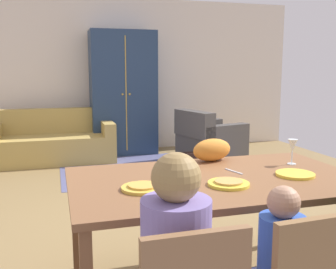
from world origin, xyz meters
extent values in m
cube|color=olive|center=(0.00, 0.42, -0.01)|extent=(6.83, 6.04, 0.02)
cube|color=beige|center=(0.00, 3.49, 1.35)|extent=(6.83, 0.10, 2.70)
cube|color=brown|center=(-0.04, -1.36, 0.74)|extent=(1.86, 1.09, 0.04)
cube|color=brown|center=(-0.90, -0.88, 0.36)|extent=(0.06, 0.06, 0.72)
cube|color=brown|center=(0.83, -0.88, 0.36)|extent=(0.06, 0.06, 0.72)
cylinder|color=gold|center=(-0.55, -1.48, 0.77)|extent=(0.25, 0.25, 0.02)
cylinder|color=gold|center=(-0.55, -1.48, 0.78)|extent=(0.17, 0.17, 0.01)
cylinder|color=yellow|center=(-0.04, -1.54, 0.77)|extent=(0.25, 0.25, 0.02)
cylinder|color=tan|center=(-0.04, -1.54, 0.78)|extent=(0.17, 0.17, 0.01)
cylinder|color=yellow|center=(0.48, -1.46, 0.77)|extent=(0.25, 0.25, 0.02)
cylinder|color=silver|center=(0.63, -1.18, 0.76)|extent=(0.06, 0.06, 0.01)
cylinder|color=silver|center=(0.63, -1.18, 0.81)|extent=(0.01, 0.01, 0.09)
cone|color=silver|center=(0.63, -1.18, 0.90)|extent=(0.07, 0.07, 0.09)
cube|color=silver|center=(-0.31, -1.41, 0.76)|extent=(0.03, 0.15, 0.01)
cube|color=silver|center=(0.13, -1.26, 0.76)|extent=(0.06, 0.17, 0.01)
cylinder|color=#8271B9|center=(-0.55, -2.13, 0.68)|extent=(0.30, 0.30, 0.46)
sphere|color=olive|center=(-0.55, -2.13, 1.00)|extent=(0.21, 0.21, 0.21)
cube|color=olive|center=(-0.02, -2.38, 0.66)|extent=(0.42, 0.06, 0.42)
cylinder|color=blue|center=(-0.04, -2.13, 0.62)|extent=(0.22, 0.22, 0.33)
sphere|color=tan|center=(-0.04, -2.13, 0.85)|extent=(0.15, 0.15, 0.15)
ellipsoid|color=orange|center=(0.11, -0.92, 0.84)|extent=(0.35, 0.22, 0.17)
cube|color=#535580|center=(0.31, 1.94, 0.00)|extent=(2.60, 1.80, 0.01)
cube|color=tan|center=(-1.06, 2.74, 0.21)|extent=(1.89, 0.84, 0.42)
cube|color=tan|center=(-1.06, 3.08, 0.62)|extent=(1.89, 0.20, 0.40)
cube|color=tan|center=(-0.21, 2.74, 0.52)|extent=(0.18, 0.84, 0.20)
cube|color=#474442|center=(1.38, 2.14, 0.21)|extent=(1.03, 1.03, 0.42)
cube|color=#474442|center=(1.05, 2.06, 0.62)|extent=(0.41, 0.87, 0.40)
cube|color=#474442|center=(1.46, 1.82, 0.52)|extent=(0.86, 0.38, 0.20)
cube|color=#474442|center=(1.29, 2.47, 0.52)|extent=(0.86, 0.38, 0.20)
cube|color=navy|center=(0.12, 3.10, 1.05)|extent=(1.10, 0.56, 2.10)
cube|color=#B99138|center=(0.12, 2.81, 1.05)|extent=(0.02, 0.01, 1.89)
sphere|color=#B99138|center=(0.06, 2.81, 1.05)|extent=(0.04, 0.04, 0.04)
sphere|color=#B99138|center=(0.18, 2.81, 1.05)|extent=(0.04, 0.04, 0.04)
cube|color=black|center=(0.83, 1.64, 0.13)|extent=(0.32, 0.16, 0.26)
camera|label=1|loc=(-1.01, -3.62, 1.44)|focal=41.96mm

